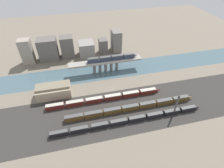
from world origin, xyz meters
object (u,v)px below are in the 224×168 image
warehouse_building (54,90)px  train_yard_far (106,98)px  signal_tower (176,106)px  train_on_bridge (112,58)px  train_yard_mid (132,107)px  train_yard_near (130,120)px

warehouse_building → train_yard_far: bearing=-21.4°
signal_tower → train_on_bridge: bearing=114.7°
train_on_bridge → train_yard_far: train_on_bridge is taller
train_on_bridge → train_yard_far: (-13.83, -36.78, -10.98)m
train_yard_mid → warehouse_building: warehouse_building is taller
train_yard_near → train_yard_far: (-11.00, 23.34, 0.13)m
warehouse_building → train_yard_mid: bearing=-27.8°
signal_tower → warehouse_building: bearing=153.9°
train_yard_far → signal_tower: signal_tower is taller
warehouse_building → signal_tower: signal_tower is taller
train_yard_near → train_yard_mid: train_yard_mid is taller
train_on_bridge → train_yard_far: size_ratio=0.52×
train_on_bridge → train_yard_far: 40.80m
train_on_bridge → signal_tower: size_ratio=2.63×
train_yard_near → train_yard_far: size_ratio=1.18×
train_on_bridge → train_yard_near: size_ratio=0.44×
train_yard_mid → signal_tower: 28.89m
warehouse_building → signal_tower: (78.77, -38.58, 3.63)m
train_yard_near → warehouse_building: bearing=141.7°
warehouse_building → train_on_bridge: bearing=23.8°
train_on_bridge → warehouse_building: 56.00m
train_yard_far → train_on_bridge: bearing=69.4°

